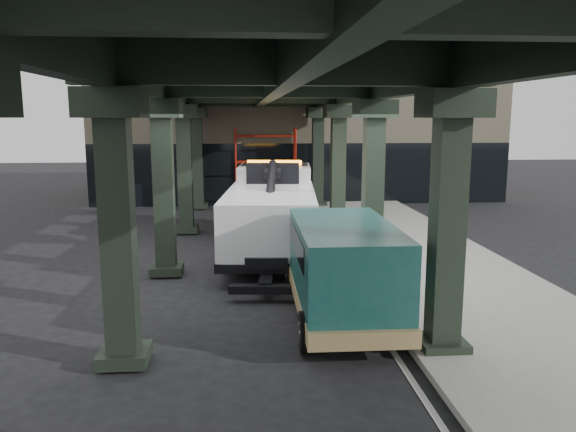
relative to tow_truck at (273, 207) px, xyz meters
name	(u,v)px	position (x,y,z in m)	size (l,w,h in m)	color
ground	(290,293)	(0.17, -4.82, -1.51)	(90.00, 90.00, 0.00)	black
sidewalk	(433,267)	(4.67, -2.82, -1.43)	(5.00, 40.00, 0.15)	gray
lane_stripe	(341,271)	(1.87, -2.82, -1.50)	(0.12, 38.00, 0.01)	silver
viaduct	(269,83)	(-0.23, -2.82, 3.95)	(7.40, 32.00, 6.40)	black
building	(295,126)	(2.17, 15.18, 2.49)	(22.00, 10.00, 8.00)	#C6B793
scaffolding	(265,165)	(0.17, 9.82, 0.60)	(3.08, 0.88, 4.00)	red
tow_truck	(273,207)	(0.00, 0.00, 0.00)	(3.47, 9.63, 3.10)	black
towed_van	(342,267)	(1.17, -6.78, -0.30)	(2.30, 5.59, 2.25)	#113F3B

